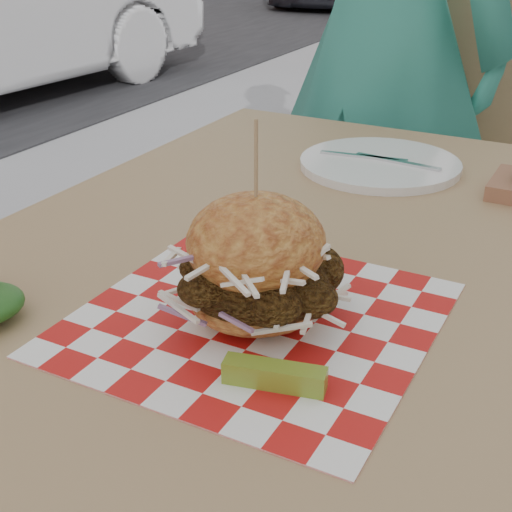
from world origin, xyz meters
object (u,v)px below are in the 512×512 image
object	(u,v)px
sandwich	(256,267)
diner	(383,40)
patio_chair	(450,164)
patio_table	(288,299)

from	to	relation	value
sandwich	diner	bearing A→B (deg)	102.44
patio_chair	sandwich	world-z (taller)	sandwich
patio_table	patio_chair	distance (m)	1.03
patio_table	sandwich	xyz separation A→B (m)	(0.05, -0.18, 0.14)
patio_table	patio_chair	world-z (taller)	patio_chair
patio_table	diner	bearing A→B (deg)	102.00
diner	sandwich	xyz separation A→B (m)	(0.24, -1.10, -0.05)
patio_chair	patio_table	bearing A→B (deg)	-104.75
patio_table	patio_chair	bearing A→B (deg)	91.55
diner	sandwich	bearing A→B (deg)	113.15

